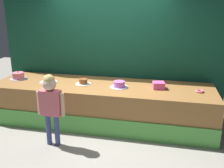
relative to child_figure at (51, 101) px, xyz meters
The scene contains 10 objects.
ground_plane 1.05m from the child_figure, 37.88° to the left, with size 12.00×12.00×0.00m, color gray.
stage_platform 1.23m from the child_figure, 61.11° to the left, with size 4.21×1.19×0.76m.
curtain_backdrop 1.93m from the child_figure, 71.80° to the left, with size 4.70×0.08×2.99m, color #144C38.
child_figure is the anchor object (origin of this frame).
pink_box 1.93m from the child_figure, 32.35° to the left, with size 0.21×0.19×0.12m, color #F756A3.
donut 2.55m from the child_figure, 22.81° to the left, with size 0.14×0.14×0.04m, color pink.
cake_far_left 1.62m from the child_figure, 139.44° to the left, with size 0.35×0.35×0.16m.
cake_center_left 1.10m from the child_figure, 117.80° to the left, with size 0.35×0.35×0.09m.
cake_center_right 1.02m from the child_figure, 78.47° to the left, with size 0.30×0.30×0.10m.
cake_far_right 1.32m from the child_figure, 45.99° to the left, with size 0.35×0.35×0.12m.
Camera 1 is at (1.19, -3.81, 2.19)m, focal length 40.03 mm.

